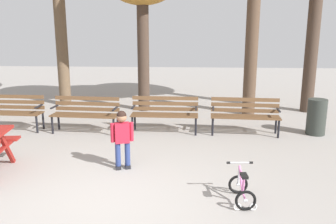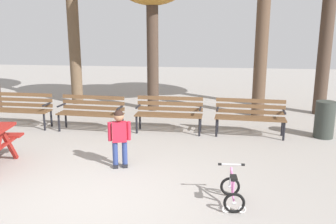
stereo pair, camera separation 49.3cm
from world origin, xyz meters
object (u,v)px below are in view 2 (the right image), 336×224
park_bench_right (169,111)px  park_bench_far_left (21,107)px  trash_bin (325,120)px  park_bench_left (92,110)px  kids_bicycle (232,191)px  child_standing (119,134)px  park_bench_far_right (250,114)px

park_bench_right → park_bench_far_left: bearing=-179.7°
park_bench_right → trash_bin: bearing=0.2°
park_bench_left → park_bench_right: size_ratio=1.01×
kids_bicycle → park_bench_right: bearing=111.2°
park_bench_left → child_standing: 2.59m
park_bench_right → child_standing: size_ratio=1.50×
kids_bicycle → park_bench_left: bearing=133.8°
park_bench_right → park_bench_left: bearing=-176.1°
park_bench_far_left → kids_bicycle: 6.25m
park_bench_left → trash_bin: (5.48, 0.14, -0.09)m
park_bench_right → kids_bicycle: 3.80m
park_bench_far_left → kids_bicycle: bearing=-34.2°
park_bench_far_right → child_standing: bearing=-137.2°
park_bench_far_left → park_bench_left: size_ratio=0.99×
park_bench_far_right → child_standing: 3.41m
child_standing → trash_bin: size_ratio=1.26×
park_bench_far_left → trash_bin: size_ratio=1.90×
park_bench_left → kids_bicycle: park_bench_left is taller
park_bench_right → park_bench_far_right: 1.91m
trash_bin → park_bench_far_right: bearing=-177.8°
park_bench_far_right → trash_bin: park_bench_far_right is taller
park_bench_far_right → child_standing: size_ratio=1.52×
kids_bicycle → park_bench_far_right: bearing=81.2°
park_bench_far_right → child_standing: child_standing is taller
park_bench_far_left → park_bench_far_right: (5.70, -0.04, 0.00)m
park_bench_far_right → park_bench_left: bearing=-178.8°
trash_bin → park_bench_left: bearing=-178.5°
park_bench_far_left → kids_bicycle: size_ratio=2.78×
park_bench_far_right → trash_bin: size_ratio=1.92×
park_bench_far_left → park_bench_left: (1.90, -0.11, 0.00)m
kids_bicycle → child_standing: bearing=149.3°
park_bench_right → trash_bin: park_bench_right is taller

